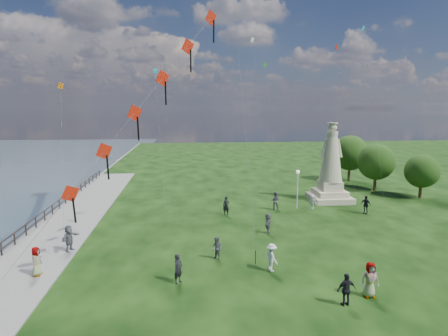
{
  "coord_description": "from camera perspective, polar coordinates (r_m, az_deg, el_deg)",
  "views": [
    {
      "loc": [
        -3.98,
        -19.46,
        9.91
      ],
      "look_at": [
        -1.0,
        8.0,
        5.5
      ],
      "focal_mm": 30.0,
      "sensor_mm": 36.0,
      "label": 1
    }
  ],
  "objects": [
    {
      "name": "red_kite_train",
      "position": [
        24.18,
        -11.74,
        9.95
      ],
      "size": [
        12.05,
        9.35,
        16.71
      ],
      "color": "black",
      "rests_on": "ground"
    },
    {
      "name": "statue",
      "position": [
        41.73,
        15.93,
        -0.55
      ],
      "size": [
        4.18,
        4.18,
        8.44
      ],
      "rotation": [
        0.0,
        0.0,
        -0.01
      ],
      "color": "beige",
      "rests_on": "ground"
    },
    {
      "name": "person_6",
      "position": [
        35.17,
        0.34,
        -5.79
      ],
      "size": [
        0.76,
        0.65,
        1.78
      ],
      "primitive_type": "imported",
      "rotation": [
        0.0,
        0.0,
        -0.4
      ],
      "color": "black",
      "rests_on": "ground"
    },
    {
      "name": "person_11",
      "position": [
        30.43,
        6.72,
        -8.38
      ],
      "size": [
        1.06,
        1.64,
        1.64
      ],
      "primitive_type": "imported",
      "rotation": [
        0.0,
        0.0,
        4.42
      ],
      "color": "#595960",
      "rests_on": "ground"
    },
    {
      "name": "person_4",
      "position": [
        22.02,
        21.35,
        -15.56
      ],
      "size": [
        0.96,
        0.62,
        1.92
      ],
      "primitive_type": "imported",
      "rotation": [
        0.0,
        0.0,
        -0.05
      ],
      "color": "#595960",
      "rests_on": "ground"
    },
    {
      "name": "person_7",
      "position": [
        37.35,
        7.8,
        -4.95
      ],
      "size": [
        1.01,
        0.78,
        1.84
      ],
      "primitive_type": "imported",
      "rotation": [
        0.0,
        0.0,
        2.86
      ],
      "color": "#595960",
      "rests_on": "ground"
    },
    {
      "name": "person_2",
      "position": [
        23.77,
        7.27,
        -13.36
      ],
      "size": [
        0.95,
        1.25,
        1.73
      ],
      "primitive_type": "imported",
      "rotation": [
        0.0,
        0.0,
        1.95
      ],
      "color": "silver",
      "rests_on": "ground"
    },
    {
      "name": "person_0",
      "position": [
        22.27,
        -6.99,
        -14.98
      ],
      "size": [
        0.71,
        0.75,
        1.72
      ],
      "primitive_type": "imported",
      "rotation": [
        0.0,
        0.0,
        0.9
      ],
      "color": "black",
      "rests_on": "ground"
    },
    {
      "name": "tree_row",
      "position": [
        50.6,
        21.61,
        1.25
      ],
      "size": [
        7.96,
        14.5,
        6.3
      ],
      "color": "#382314",
      "rests_on": "ground"
    },
    {
      "name": "person_9",
      "position": [
        38.12,
        20.78,
        -5.25
      ],
      "size": [
        1.02,
        1.13,
        1.74
      ],
      "primitive_type": "imported",
      "rotation": [
        0.0,
        0.0,
        -0.94
      ],
      "color": "black",
      "rests_on": "ground"
    },
    {
      "name": "person_3",
      "position": [
        20.8,
        18.16,
        -17.2
      ],
      "size": [
        1.05,
        0.62,
        1.71
      ],
      "primitive_type": "imported",
      "rotation": [
        0.0,
        0.0,
        3.25
      ],
      "color": "black",
      "rests_on": "ground"
    },
    {
      "name": "lamppost",
      "position": [
        37.7,
        11.16,
        -1.93
      ],
      "size": [
        0.36,
        0.36,
        3.92
      ],
      "color": "silver",
      "rests_on": "ground"
    },
    {
      "name": "person_1",
      "position": [
        25.23,
        -1.09,
        -12.17
      ],
      "size": [
        0.83,
        0.87,
        1.54
      ],
      "primitive_type": "imported",
      "rotation": [
        0.0,
        0.0,
        -0.87
      ],
      "color": "#595960",
      "rests_on": "ground"
    },
    {
      "name": "small_kites",
      "position": [
        41.51,
        4.42,
        12.79
      ],
      "size": [
        31.45,
        17.52,
        18.56
      ],
      "color": "#1DA5AE",
      "rests_on": "ground"
    },
    {
      "name": "person_5",
      "position": [
        28.5,
        -22.5,
        -10.03
      ],
      "size": [
        1.33,
        1.85,
        1.84
      ],
      "primitive_type": "imported",
      "rotation": [
        0.0,
        0.0,
        1.18
      ],
      "color": "#595960",
      "rests_on": "ground"
    },
    {
      "name": "person_10",
      "position": [
        25.36,
        -26.66,
        -12.79
      ],
      "size": [
        0.58,
        0.89,
        1.76
      ],
      "primitive_type": "imported",
      "rotation": [
        0.0,
        0.0,
        1.5
      ],
      "color": "#595960",
      "rests_on": "ground"
    },
    {
      "name": "waterfront",
      "position": [
        32.18,
        -26.75,
        -9.99
      ],
      "size": [
        200.0,
        200.0,
        1.51
      ],
      "color": "#32404B",
      "rests_on": "ground"
    },
    {
      "name": "person_8",
      "position": [
        38.25,
        13.29,
        -5.06
      ],
      "size": [
        1.05,
        0.98,
        1.47
      ],
      "primitive_type": "imported",
      "rotation": [
        0.0,
        0.0,
        -0.68
      ],
      "color": "silver",
      "rests_on": "ground"
    }
  ]
}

